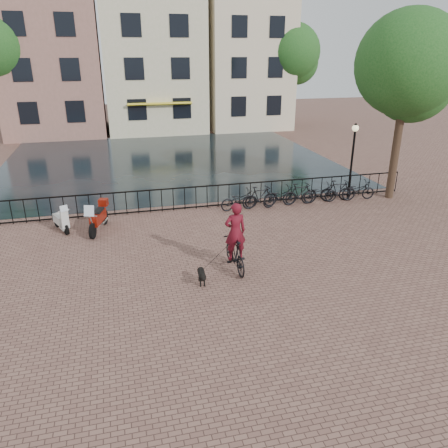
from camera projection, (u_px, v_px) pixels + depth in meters
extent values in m
plane|color=brown|center=(251.00, 303.00, 12.11)|extent=(100.00, 100.00, 0.00)
plane|color=black|center=(169.00, 160.00, 27.68)|extent=(20.00, 20.00, 0.00)
cube|color=black|center=(196.00, 187.00, 18.94)|extent=(20.00, 0.05, 0.05)
cube|color=black|center=(196.00, 207.00, 19.28)|extent=(20.00, 0.05, 0.05)
cube|color=#835A4C|center=(52.00, 57.00, 35.16)|extent=(7.50, 9.00, 12.00)
cube|color=#BEBD90|center=(152.00, 63.00, 37.17)|extent=(8.00, 9.00, 11.00)
cube|color=yellow|center=(160.00, 104.00, 34.02)|extent=(5.00, 0.60, 0.15)
cube|color=beige|center=(242.00, 53.00, 38.72)|extent=(7.00, 9.00, 12.50)
cylinder|color=black|center=(3.00, 98.00, 32.72)|extent=(0.36, 0.36, 6.30)
cylinder|color=black|center=(397.00, 138.00, 19.74)|extent=(0.36, 0.36, 5.60)
sphere|color=#184A18|center=(408.00, 63.00, 18.55)|extent=(4.48, 4.48, 4.48)
cylinder|color=black|center=(289.00, 94.00, 38.04)|extent=(0.36, 0.36, 5.95)
sphere|color=#184A18|center=(292.00, 52.00, 36.78)|extent=(4.76, 4.76, 4.76)
cylinder|color=black|center=(351.00, 165.00, 20.00)|extent=(0.10, 0.10, 3.20)
sphere|color=beige|center=(355.00, 128.00, 19.37)|extent=(0.30, 0.30, 0.30)
imported|color=black|center=(235.00, 253.00, 13.76)|extent=(0.62, 1.93, 1.15)
imported|color=#5A0D19|center=(235.00, 226.00, 13.42)|extent=(0.84, 0.57, 2.25)
imported|color=black|center=(239.00, 200.00, 19.01)|extent=(1.78, 0.81, 0.90)
imported|color=black|center=(260.00, 197.00, 19.21)|extent=(1.70, 0.64, 1.00)
imported|color=black|center=(280.00, 196.00, 19.45)|extent=(1.79, 0.87, 0.90)
imported|color=black|center=(300.00, 194.00, 19.65)|extent=(1.67, 0.51, 1.00)
imported|color=black|center=(319.00, 193.00, 19.88)|extent=(1.72, 0.62, 0.90)
imported|color=black|center=(338.00, 191.00, 20.08)|extent=(1.71, 0.69, 1.00)
imported|color=black|center=(357.00, 190.00, 20.32)|extent=(1.77, 0.78, 0.90)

